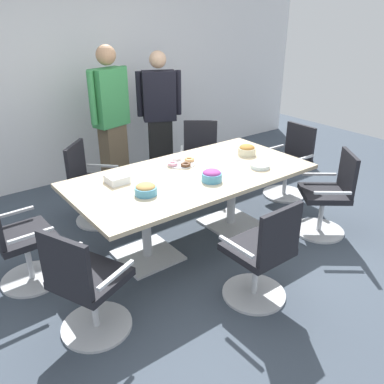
% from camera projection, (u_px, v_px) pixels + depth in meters
% --- Properties ---
extents(ground_plane, '(10.00, 10.00, 0.01)m').
position_uv_depth(ground_plane, '(192.00, 239.00, 4.26)').
color(ground_plane, '#3D4754').
extents(back_wall, '(8.00, 0.10, 2.80)m').
position_uv_depth(back_wall, '(85.00, 76.00, 5.41)').
color(back_wall, white).
rests_on(back_wall, ground).
extents(conference_table, '(2.40, 1.20, 0.75)m').
position_uv_depth(conference_table, '(192.00, 185.00, 4.00)').
color(conference_table, '#CCB793').
rests_on(conference_table, ground).
extents(office_chair_0, '(0.76, 0.76, 0.91)m').
position_uv_depth(office_chair_0, '(200.00, 161.00, 5.25)').
color(office_chair_0, silver).
rests_on(office_chair_0, ground).
extents(office_chair_1, '(0.76, 0.76, 0.91)m').
position_uv_depth(office_chair_1, '(92.00, 188.00, 4.47)').
color(office_chair_1, silver).
rests_on(office_chair_1, ground).
extents(office_chair_2, '(0.55, 0.55, 0.91)m').
position_uv_depth(office_chair_2, '(19.00, 243.00, 3.42)').
color(office_chair_2, silver).
rests_on(office_chair_2, ground).
extents(office_chair_3, '(0.71, 0.71, 0.91)m').
position_uv_depth(office_chair_3, '(86.00, 288.00, 2.87)').
color(office_chair_3, silver).
rests_on(office_chair_3, ground).
extents(office_chair_4, '(0.54, 0.54, 0.91)m').
position_uv_depth(office_chair_4, '(262.00, 258.00, 3.22)').
color(office_chair_4, silver).
rests_on(office_chair_4, ground).
extents(office_chair_5, '(0.76, 0.76, 0.91)m').
position_uv_depth(office_chair_5, '(328.00, 198.00, 4.23)').
color(office_chair_5, silver).
rests_on(office_chair_5, ground).
extents(office_chair_6, '(0.55, 0.55, 0.91)m').
position_uv_depth(office_chair_6, '(289.00, 165.00, 5.12)').
color(office_chair_6, silver).
rests_on(office_chair_6, ground).
extents(person_standing_0, '(0.61, 0.33, 1.85)m').
position_uv_depth(person_standing_0, '(111.00, 118.00, 5.02)').
color(person_standing_0, brown).
rests_on(person_standing_0, ground).
extents(person_standing_1, '(0.58, 0.39, 1.74)m').
position_uv_depth(person_standing_1, '(160.00, 114.00, 5.49)').
color(person_standing_1, black).
rests_on(person_standing_1, ground).
extents(snack_bowl_cookies, '(0.20, 0.20, 0.10)m').
position_uv_depth(snack_bowl_cookies, '(146.00, 189.00, 3.48)').
color(snack_bowl_cookies, '#4C9EC6').
rests_on(snack_bowl_cookies, conference_table).
extents(snack_bowl_candy_mix, '(0.19, 0.19, 0.12)m').
position_uv_depth(snack_bowl_candy_mix, '(212.00, 175.00, 3.75)').
color(snack_bowl_candy_mix, '#4C9EC6').
rests_on(snack_bowl_candy_mix, conference_table).
extents(snack_bowl_pretzels, '(0.20, 0.20, 0.12)m').
position_uv_depth(snack_bowl_pretzels, '(247.00, 150.00, 4.43)').
color(snack_bowl_pretzels, beige).
rests_on(snack_bowl_pretzels, conference_table).
extents(donut_platter, '(0.32, 0.32, 0.04)m').
position_uv_depth(donut_platter, '(181.00, 162.00, 4.18)').
color(donut_platter, white).
rests_on(donut_platter, conference_table).
extents(plate_stack, '(0.20, 0.20, 0.04)m').
position_uv_depth(plate_stack, '(260.00, 166.00, 4.08)').
color(plate_stack, white).
rests_on(plate_stack, conference_table).
extents(napkin_pile, '(0.19, 0.19, 0.07)m').
position_uv_depth(napkin_pile, '(117.00, 179.00, 3.73)').
color(napkin_pile, white).
rests_on(napkin_pile, conference_table).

